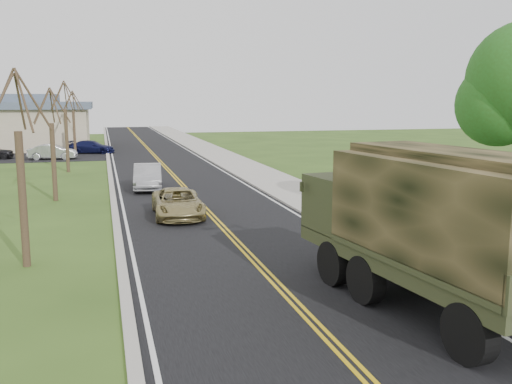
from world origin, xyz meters
name	(u,v)px	position (x,y,z in m)	size (l,w,h in m)	color
road	(159,161)	(0.00, 40.00, 0.01)	(8.00, 120.00, 0.01)	black
curb_right	(208,159)	(4.15, 40.00, 0.06)	(0.30, 120.00, 0.12)	#9E998E
sidewalk_right	(227,158)	(5.90, 40.00, 0.05)	(3.20, 120.00, 0.10)	#9E998E
curb_left	(109,161)	(-4.15, 40.00, 0.05)	(0.30, 120.00, 0.10)	#9E998E
bare_tree_a	(21,183)	(-7.00, 10.00, 2.63)	(1.93, 2.26, 6.08)	#38281C
bare_tree_b	(53,153)	(-7.00, 22.00, 2.48)	(1.83, 2.14, 5.73)	#38281C
bare_tree_c	(66,133)	(-7.00, 34.00, 2.78)	(2.04, 2.39, 6.42)	#38281C
bare_tree_d	(74,128)	(-7.00, 46.00, 2.55)	(1.88, 2.20, 5.91)	#38281C
military_truck	(431,219)	(3.05, 3.50, 2.29)	(3.80, 8.32, 4.01)	black
suv_champagne	(178,203)	(-1.47, 16.30, 0.62)	(2.07, 4.49, 1.25)	tan
sedan_silver	(148,177)	(-2.13, 24.55, 0.73)	(1.54, 4.42, 1.45)	#ABABB0
lot_car_silver	(53,152)	(-8.75, 43.34, 0.66)	(1.40, 4.01, 1.32)	#A8A8AD
lot_car_navy	(92,147)	(-5.58, 48.16, 0.62)	(1.73, 4.26, 1.24)	#10133D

